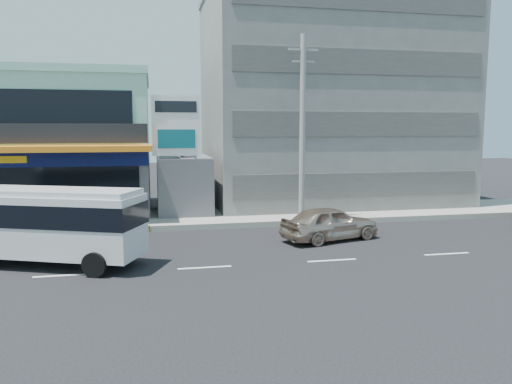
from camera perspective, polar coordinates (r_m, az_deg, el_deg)
ground at (r=18.85m, az=-5.89°, el=-8.60°), size 120.00×120.00×0.00m
sidewalk at (r=28.81m, az=2.08°, el=-2.73°), size 70.00×5.00×0.30m
shop_building at (r=32.60m, az=-22.80°, el=4.67°), size 12.40×11.70×8.00m
concrete_building at (r=35.14m, az=8.00°, el=10.20°), size 16.00×12.00×14.00m
gap_structure at (r=30.29m, az=-8.28°, el=0.74°), size 3.00×6.00×3.50m
satellite_dish at (r=29.14m, az=-8.22°, el=4.09°), size 1.50×1.50×0.15m
billboard at (r=27.28m, az=-9.09°, el=6.71°), size 2.60×0.18×6.90m
utility_pole_near at (r=26.62m, az=5.32°, el=7.24°), size 1.60×0.30×10.00m
minibus at (r=20.20m, az=-22.52°, el=-2.99°), size 7.28×4.72×2.91m
sedan at (r=23.36m, az=8.44°, el=-3.53°), size 5.04×3.15×1.60m
motorcycle_rider at (r=25.56m, az=-20.94°, el=-3.02°), size 1.89×0.71×2.40m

